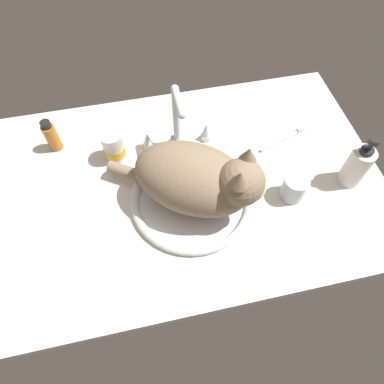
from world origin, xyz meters
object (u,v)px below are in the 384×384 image
(metal_jar, at_px, (294,188))
(toothbrush, at_px, (284,138))
(sink_basin, at_px, (192,198))
(soap_pump_bottle, at_px, (357,166))
(pill_bottle, at_px, (114,147))
(faucet, at_px, (177,126))
(cat, at_px, (200,180))
(amber_bottle, at_px, (52,136))

(metal_jar, bearing_deg, toothbrush, 75.30)
(sink_basin, xyz_separation_m, soap_pump_bottle, (0.43, -0.03, 0.05))
(pill_bottle, xyz_separation_m, toothbrush, (0.49, -0.04, -0.04))
(sink_basin, distance_m, faucet, 0.20)
(sink_basin, height_order, metal_jar, metal_jar)
(cat, distance_m, toothbrush, 0.35)
(amber_bottle, distance_m, metal_jar, 0.68)
(toothbrush, bearing_deg, pill_bottle, 175.31)
(faucet, xyz_separation_m, amber_bottle, (-0.35, 0.07, -0.04))
(soap_pump_bottle, relative_size, toothbrush, 1.07)
(sink_basin, height_order, cat, cat)
(faucet, relative_size, soap_pump_bottle, 1.26)
(faucet, distance_m, cat, 0.20)
(cat, bearing_deg, faucet, 95.02)
(soap_pump_bottle, bearing_deg, cat, 177.90)
(soap_pump_bottle, bearing_deg, metal_jar, -175.36)
(cat, height_order, amber_bottle, cat)
(cat, xyz_separation_m, soap_pump_bottle, (0.41, -0.02, -0.04))
(sink_basin, relative_size, cat, 0.85)
(amber_bottle, distance_m, toothbrush, 0.67)
(faucet, distance_m, toothbrush, 0.32)
(faucet, height_order, metal_jar, faucet)
(metal_jar, relative_size, toothbrush, 0.46)
(faucet, distance_m, metal_jar, 0.35)
(amber_bottle, bearing_deg, soap_pump_bottle, -20.19)
(cat, relative_size, soap_pump_bottle, 2.23)
(amber_bottle, bearing_deg, toothbrush, -9.74)
(soap_pump_bottle, bearing_deg, faucet, 153.17)
(cat, height_order, metal_jar, cat)
(pill_bottle, relative_size, amber_bottle, 0.91)
(metal_jar, bearing_deg, sink_basin, 171.19)
(sink_basin, bearing_deg, metal_jar, -8.81)
(sink_basin, distance_m, soap_pump_bottle, 0.43)
(pill_bottle, bearing_deg, amber_bottle, 156.52)
(sink_basin, relative_size, pill_bottle, 3.41)
(pill_bottle, bearing_deg, soap_pump_bottle, -19.27)
(faucet, xyz_separation_m, metal_jar, (0.26, -0.23, -0.05))
(amber_bottle, height_order, soap_pump_bottle, soap_pump_bottle)
(soap_pump_bottle, bearing_deg, amber_bottle, 159.81)
(cat, bearing_deg, amber_bottle, 143.42)
(pill_bottle, height_order, amber_bottle, amber_bottle)
(cat, relative_size, pill_bottle, 4.01)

